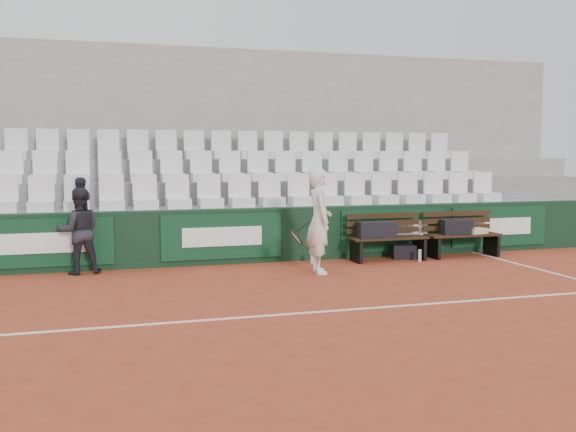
{
  "coord_description": "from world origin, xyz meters",
  "views": [
    {
      "loc": [
        -2.32,
        -7.55,
        1.99
      ],
      "look_at": [
        0.62,
        2.4,
        1.0
      ],
      "focal_mm": 40.0,
      "sensor_mm": 36.0,
      "label": 1
    }
  ],
  "objects_px": {
    "bench_right": "(463,245)",
    "sports_bag_left": "(377,230)",
    "sports_bag_right": "(457,227)",
    "water_bottle_far": "(420,256)",
    "sports_bag_ground": "(404,252)",
    "tennis_player": "(319,221)",
    "ball_kid": "(79,231)",
    "water_bottle_near": "(312,258)",
    "spectator_c": "(79,181)",
    "bench_left": "(388,249)"
  },
  "relations": [
    {
      "from": "bench_right",
      "to": "sports_bag_left",
      "type": "xyz_separation_m",
      "value": [
        -1.85,
        -0.04,
        0.37
      ]
    },
    {
      "from": "sports_bag_right",
      "to": "water_bottle_far",
      "type": "xyz_separation_m",
      "value": [
        -0.96,
        -0.33,
        -0.47
      ]
    },
    {
      "from": "bench_right",
      "to": "sports_bag_ground",
      "type": "xyz_separation_m",
      "value": [
        -1.22,
        0.1,
        -0.09
      ]
    },
    {
      "from": "tennis_player",
      "to": "ball_kid",
      "type": "height_order",
      "value": "tennis_player"
    },
    {
      "from": "water_bottle_near",
      "to": "spectator_c",
      "type": "height_order",
      "value": "spectator_c"
    },
    {
      "from": "sports_bag_right",
      "to": "bench_right",
      "type": "bearing_deg",
      "value": -15.82
    },
    {
      "from": "bench_right",
      "to": "water_bottle_far",
      "type": "xyz_separation_m",
      "value": [
        -1.09,
        -0.29,
        -0.11
      ]
    },
    {
      "from": "sports_bag_ground",
      "to": "tennis_player",
      "type": "height_order",
      "value": "tennis_player"
    },
    {
      "from": "sports_bag_left",
      "to": "water_bottle_near",
      "type": "distance_m",
      "value": 1.34
    },
    {
      "from": "sports_bag_left",
      "to": "tennis_player",
      "type": "bearing_deg",
      "value": -150.93
    },
    {
      "from": "sports_bag_ground",
      "to": "water_bottle_near",
      "type": "relative_size",
      "value": 1.93
    },
    {
      "from": "water_bottle_far",
      "to": "ball_kid",
      "type": "bearing_deg",
      "value": 175.3
    },
    {
      "from": "bench_right",
      "to": "tennis_player",
      "type": "distance_m",
      "value": 3.44
    },
    {
      "from": "sports_bag_right",
      "to": "spectator_c",
      "type": "distance_m",
      "value": 7.17
    },
    {
      "from": "water_bottle_far",
      "to": "tennis_player",
      "type": "distance_m",
      "value": 2.38
    },
    {
      "from": "tennis_player",
      "to": "spectator_c",
      "type": "height_order",
      "value": "spectator_c"
    },
    {
      "from": "water_bottle_near",
      "to": "water_bottle_far",
      "type": "height_order",
      "value": "same"
    },
    {
      "from": "sports_bag_ground",
      "to": "water_bottle_near",
      "type": "xyz_separation_m",
      "value": [
        -1.88,
        -0.05,
        -0.02
      ]
    },
    {
      "from": "bench_left",
      "to": "sports_bag_right",
      "type": "bearing_deg",
      "value": 1.77
    },
    {
      "from": "bench_left",
      "to": "ball_kid",
      "type": "distance_m",
      "value": 5.57
    },
    {
      "from": "sports_bag_left",
      "to": "bench_right",
      "type": "bearing_deg",
      "value": 1.21
    },
    {
      "from": "water_bottle_far",
      "to": "tennis_player",
      "type": "height_order",
      "value": "tennis_player"
    },
    {
      "from": "sports_bag_right",
      "to": "tennis_player",
      "type": "distance_m",
      "value": 3.28
    },
    {
      "from": "water_bottle_far",
      "to": "spectator_c",
      "type": "distance_m",
      "value": 6.37
    },
    {
      "from": "sports_bag_ground",
      "to": "water_bottle_far",
      "type": "distance_m",
      "value": 0.41
    },
    {
      "from": "sports_bag_right",
      "to": "sports_bag_left",
      "type": "bearing_deg",
      "value": -177.52
    },
    {
      "from": "spectator_c",
      "to": "ball_kid",
      "type": "bearing_deg",
      "value": 77.18
    },
    {
      "from": "bench_left",
      "to": "spectator_c",
      "type": "relative_size",
      "value": 1.44
    },
    {
      "from": "sports_bag_right",
      "to": "spectator_c",
      "type": "xyz_separation_m",
      "value": [
        -7.03,
        1.05,
        0.93
      ]
    },
    {
      "from": "water_bottle_near",
      "to": "water_bottle_far",
      "type": "distance_m",
      "value": 2.04
    },
    {
      "from": "sports_bag_right",
      "to": "water_bottle_near",
      "type": "relative_size",
      "value": 2.6
    },
    {
      "from": "sports_bag_left",
      "to": "water_bottle_near",
      "type": "height_order",
      "value": "sports_bag_left"
    },
    {
      "from": "sports_bag_right",
      "to": "bench_left",
      "type": "bearing_deg",
      "value": -178.23
    },
    {
      "from": "sports_bag_left",
      "to": "bench_left",
      "type": "bearing_deg",
      "value": 6.68
    },
    {
      "from": "bench_left",
      "to": "sports_bag_right",
      "type": "xyz_separation_m",
      "value": [
        1.48,
        0.05,
        0.36
      ]
    },
    {
      "from": "water_bottle_near",
      "to": "water_bottle_far",
      "type": "bearing_deg",
      "value": -9.61
    },
    {
      "from": "bench_left",
      "to": "sports_bag_ground",
      "type": "bearing_deg",
      "value": 16.24
    },
    {
      "from": "ball_kid",
      "to": "spectator_c",
      "type": "xyz_separation_m",
      "value": [
        -0.0,
        0.87,
        0.8
      ]
    },
    {
      "from": "sports_bag_ground",
      "to": "tennis_player",
      "type": "relative_size",
      "value": 0.25
    },
    {
      "from": "sports_bag_left",
      "to": "tennis_player",
      "type": "xyz_separation_m",
      "value": [
        -1.42,
        -0.79,
        0.29
      ]
    },
    {
      "from": "bench_left",
      "to": "sports_bag_left",
      "type": "relative_size",
      "value": 2.16
    },
    {
      "from": "bench_left",
      "to": "sports_bag_ground",
      "type": "distance_m",
      "value": 0.41
    },
    {
      "from": "bench_right",
      "to": "sports_bag_left",
      "type": "relative_size",
      "value": 2.16
    },
    {
      "from": "bench_left",
      "to": "bench_right",
      "type": "xyz_separation_m",
      "value": [
        1.61,
        0.01,
        0.0
      ]
    },
    {
      "from": "bench_left",
      "to": "water_bottle_near",
      "type": "xyz_separation_m",
      "value": [
        -1.49,
        0.06,
        -0.11
      ]
    },
    {
      "from": "ball_kid",
      "to": "sports_bag_left",
      "type": "bearing_deg",
      "value": 171.16
    },
    {
      "from": "tennis_player",
      "to": "sports_bag_ground",
      "type": "bearing_deg",
      "value": 24.38
    },
    {
      "from": "sports_bag_left",
      "to": "spectator_c",
      "type": "height_order",
      "value": "spectator_c"
    },
    {
      "from": "sports_bag_right",
      "to": "water_bottle_near",
      "type": "distance_m",
      "value": 3.01
    },
    {
      "from": "bench_right",
      "to": "ball_kid",
      "type": "xyz_separation_m",
      "value": [
        -7.15,
        0.21,
        0.5
      ]
    }
  ]
}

